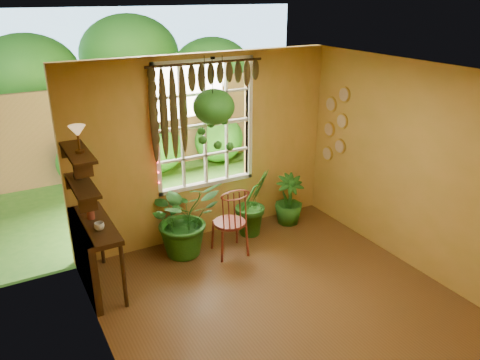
# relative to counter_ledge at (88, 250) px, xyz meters

# --- Properties ---
(floor) EXTENTS (4.50, 4.50, 0.00)m
(floor) POSITION_rel_counter_ledge_xyz_m (1.91, -1.60, -0.55)
(floor) COLOR brown
(floor) RESTS_ON ground
(ceiling) EXTENTS (4.50, 4.50, 0.00)m
(ceiling) POSITION_rel_counter_ledge_xyz_m (1.91, -1.60, 2.15)
(ceiling) COLOR white
(ceiling) RESTS_ON wall_back
(wall_back) EXTENTS (4.00, 0.00, 4.00)m
(wall_back) POSITION_rel_counter_ledge_xyz_m (1.91, 0.65, 0.80)
(wall_back) COLOR gold
(wall_back) RESTS_ON floor
(wall_left) EXTENTS (0.00, 4.50, 4.50)m
(wall_left) POSITION_rel_counter_ledge_xyz_m (-0.09, -1.60, 0.80)
(wall_left) COLOR gold
(wall_left) RESTS_ON floor
(wall_right) EXTENTS (0.00, 4.50, 4.50)m
(wall_right) POSITION_rel_counter_ledge_xyz_m (3.91, -1.60, 0.80)
(wall_right) COLOR gold
(wall_right) RESTS_ON floor
(window) EXTENTS (1.52, 0.10, 1.86)m
(window) POSITION_rel_counter_ledge_xyz_m (1.91, 0.68, 1.15)
(window) COLOR white
(window) RESTS_ON wall_back
(valance_vine) EXTENTS (1.70, 0.12, 1.10)m
(valance_vine) POSITION_rel_counter_ledge_xyz_m (1.82, 0.56, 1.73)
(valance_vine) COLOR #311F0D
(valance_vine) RESTS_ON window
(string_lights) EXTENTS (0.03, 0.03, 1.54)m
(string_lights) POSITION_rel_counter_ledge_xyz_m (1.15, 0.59, 1.20)
(string_lights) COLOR #FF2633
(string_lights) RESTS_ON window
(wall_plates) EXTENTS (0.04, 0.32, 1.10)m
(wall_plates) POSITION_rel_counter_ledge_xyz_m (3.89, 0.19, 1.00)
(wall_plates) COLOR beige
(wall_plates) RESTS_ON wall_right
(counter_ledge) EXTENTS (0.40, 1.20, 0.90)m
(counter_ledge) POSITION_rel_counter_ledge_xyz_m (0.00, 0.00, 0.00)
(counter_ledge) COLOR #311F0D
(counter_ledge) RESTS_ON floor
(shelf_lower) EXTENTS (0.25, 0.90, 0.04)m
(shelf_lower) POSITION_rel_counter_ledge_xyz_m (0.03, 0.00, 0.85)
(shelf_lower) COLOR #311F0D
(shelf_lower) RESTS_ON wall_left
(shelf_upper) EXTENTS (0.25, 0.90, 0.04)m
(shelf_upper) POSITION_rel_counter_ledge_xyz_m (0.03, 0.00, 1.25)
(shelf_upper) COLOR #311F0D
(shelf_upper) RESTS_ON wall_left
(backyard) EXTENTS (14.00, 10.00, 12.00)m
(backyard) POSITION_rel_counter_ledge_xyz_m (2.15, 5.27, 0.73)
(backyard) COLOR #2A5F1B
(backyard) RESTS_ON ground
(windsor_chair) EXTENTS (0.49, 0.51, 1.20)m
(windsor_chair) POSITION_rel_counter_ledge_xyz_m (1.91, -0.08, -0.21)
(windsor_chair) COLOR maroon
(windsor_chair) RESTS_ON floor
(potted_plant_left) EXTENTS (1.08, 0.96, 1.11)m
(potted_plant_left) POSITION_rel_counter_ledge_xyz_m (1.36, 0.25, 0.00)
(potted_plant_left) COLOR #134915
(potted_plant_left) RESTS_ON floor
(potted_plant_mid) EXTENTS (0.65, 0.56, 1.03)m
(potted_plant_mid) POSITION_rel_counter_ledge_xyz_m (2.49, 0.29, -0.04)
(potted_plant_mid) COLOR #134915
(potted_plant_mid) RESTS_ON floor
(potted_plant_right) EXTENTS (0.52, 0.52, 0.81)m
(potted_plant_right) POSITION_rel_counter_ledge_xyz_m (3.17, 0.31, -0.15)
(potted_plant_right) COLOR #134915
(potted_plant_right) RESTS_ON floor
(hanging_basket) EXTENTS (0.56, 0.56, 1.27)m
(hanging_basket) POSITION_rel_counter_ledge_xyz_m (1.87, 0.29, 1.42)
(hanging_basket) COLOR black
(hanging_basket) RESTS_ON ceiling
(cup_a) EXTENTS (0.15, 0.15, 0.09)m
(cup_a) POSITION_rel_counter_ledge_xyz_m (0.13, -0.21, 0.39)
(cup_a) COLOR silver
(cup_a) RESTS_ON counter_ledge
(cup_b) EXTENTS (0.14, 0.14, 0.11)m
(cup_b) POSITION_rel_counter_ledge_xyz_m (0.19, 0.38, 0.40)
(cup_b) COLOR beige
(cup_b) RESTS_ON counter_ledge
(brush_jar) EXTENTS (0.09, 0.09, 0.33)m
(brush_jar) POSITION_rel_counter_ledge_xyz_m (0.11, 0.13, 0.48)
(brush_jar) COLOR brown
(brush_jar) RESTS_ON counter_ledge
(shelf_vase) EXTENTS (0.15, 0.15, 0.13)m
(shelf_vase) POSITION_rel_counter_ledge_xyz_m (0.04, 0.18, 0.93)
(shelf_vase) COLOR #B2AD99
(shelf_vase) RESTS_ON shelf_lower
(tiffany_lamp) EXTENTS (0.18, 0.18, 0.31)m
(tiffany_lamp) POSITION_rel_counter_ledge_xyz_m (0.05, -0.08, 1.49)
(tiffany_lamp) COLOR #503117
(tiffany_lamp) RESTS_ON shelf_upper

